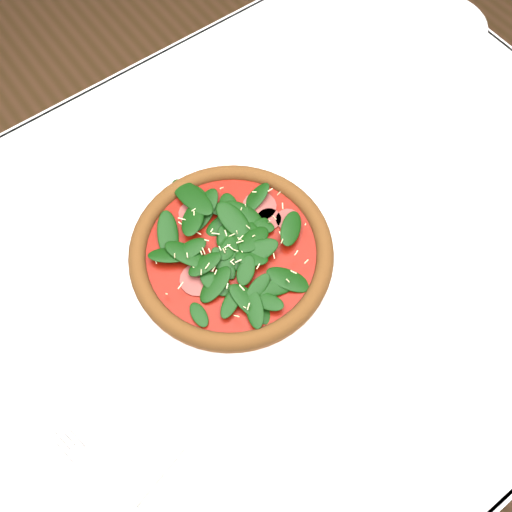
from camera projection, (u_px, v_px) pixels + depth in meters
ground at (246, 398)px, 1.43m from camera, size 6.00×6.00×0.00m
dining_table at (239, 304)px, 0.84m from camera, size 1.21×0.81×0.75m
plate at (232, 257)px, 0.76m from camera, size 0.31×0.31×0.01m
pizza at (231, 251)px, 0.74m from camera, size 0.35×0.35×0.03m
napkin at (110, 486)px, 0.63m from camera, size 0.17×0.11×0.01m
fork at (92, 468)px, 0.64m from camera, size 0.05×0.15×0.00m
saucer_far at (443, 25)px, 0.95m from camera, size 0.15×0.15×0.01m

